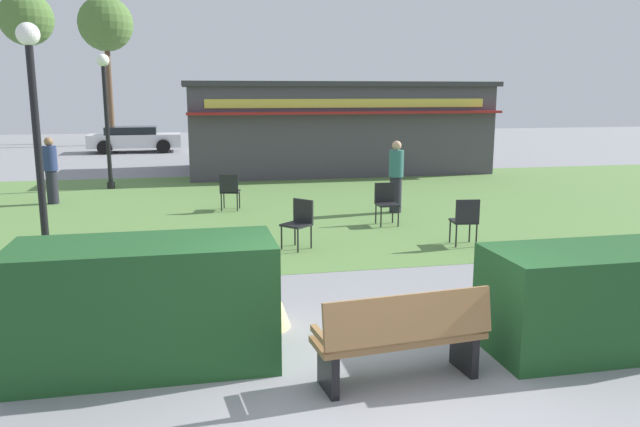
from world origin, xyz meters
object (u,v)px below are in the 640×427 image
Objects in this scene: park_bench at (402,337)px; lamppost_mid at (35,114)px; person_standing at (396,176)px; tree_right_bg at (106,25)px; cafe_chair_north at (465,218)px; parked_car_west_slot at (134,138)px; cafe_chair_center at (230,189)px; trash_bin at (602,312)px; food_kiosk at (332,126)px; person_strolling at (51,170)px; lamppost_far at (106,104)px; cafe_chair_west at (386,200)px; cafe_chair_east at (299,220)px; tree_left_bg at (26,20)px.

lamppost_mid reaches higher than park_bench.
tree_right_bg is at bearing 107.83° from person_standing.
parked_car_west_slot reaches higher than cafe_chair_north.
lamppost_mid is 4.34× the size of cafe_chair_center.
food_kiosk reaches higher than trash_bin.
lamppost_mid reaches higher than trash_bin.
trash_bin is 0.45× the size of person_strolling.
lamppost_far is at bearing -84.07° from tree_right_bg.
lamppost_far is 14.96m from trash_bin.
food_kiosk reaches higher than parked_car_west_slot.
cafe_chair_west is (6.46, 1.80, -1.92)m from lamppost_mid.
cafe_chair_east is at bearing -138.27° from person_standing.
park_bench is at bearing -80.06° from parked_car_west_slot.
lamppost_mid is 0.37× the size of food_kiosk.
tree_left_bg is at bearing 116.86° from cafe_chair_west.
cafe_chair_west is 0.11× the size of tree_left_bg.
tree_left_bg is at bearing 112.19° from trash_bin.
person_strolling is 0.40× the size of parked_car_west_slot.
person_standing is at bearing -66.87° from parked_car_west_slot.
tree_right_bg is at bearing 101.20° from park_bench.
tree_right_bg is at bearing 103.57° from cafe_chair_east.
cafe_chair_north is (0.83, -2.14, 0.00)m from cafe_chair_west.
cafe_chair_west reaches higher than trash_bin.
lamppost_far reaches higher than cafe_chair_west.
lamppost_mid is 5.59m from cafe_chair_center.
person_standing is at bearing 23.29° from lamppost_mid.
person_standing is at bearing -67.91° from tree_right_bg.
tree_left_bg reaches higher than cafe_chair_east.
parked_car_west_slot is (-3.42, 15.89, 0.12)m from cafe_chair_center.
lamppost_far is 11.40m from cafe_chair_north.
food_kiosk is 9.78m from cafe_chair_west.
parked_car_west_slot is at bearing 102.54° from cafe_chair_east.
lamppost_mid is (-4.31, 5.36, 1.97)m from park_bench.
cafe_chair_east is 3.04m from cafe_chair_north.
cafe_chair_north is at bearing -91.08° from person_standing.
tree_left_bg is (-12.18, 24.05, 5.99)m from cafe_chair_west.
person_strolling is 19.26m from tree_right_bg.
cafe_chair_center is 0.11× the size of tree_left_bg.
lamppost_mid is 24.80m from tree_right_bg.
person_standing is 18.40m from parked_car_west_slot.
person_standing is at bearing 93.18° from cafe_chair_north.
lamppost_mid is 0.48× the size of tree_left_bg.
cafe_chair_center is at bearing -52.73° from lamppost_far.
park_bench reaches higher than cafe_chair_east.
cafe_chair_west is 0.53× the size of person_standing.
lamppost_mid is 6.97m from cafe_chair_west.
trash_bin is 0.86× the size of cafe_chair_west.
food_kiosk is 11.87× the size of cafe_chair_west.
food_kiosk is at bearing -47.38° from tree_left_bg.
cafe_chair_west is at bearing -35.87° from cafe_chair_center.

